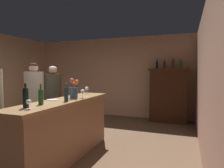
# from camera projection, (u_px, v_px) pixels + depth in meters

# --- Properties ---
(floor) EXTENTS (8.69, 8.69, 0.00)m
(floor) POSITION_uv_depth(u_px,v_px,m) (46.00, 150.00, 3.79)
(floor) COLOR brown
(floor) RESTS_ON ground
(wall_back) EXTENTS (5.57, 0.12, 2.63)m
(wall_back) POSITION_uv_depth(u_px,v_px,m) (111.00, 77.00, 6.89)
(wall_back) COLOR tan
(wall_back) RESTS_ON ground
(wall_right) EXTENTS (0.12, 6.81, 2.63)m
(wall_right) POSITION_uv_depth(u_px,v_px,m) (211.00, 85.00, 2.73)
(wall_right) COLOR tan
(wall_right) RESTS_ON ground
(bar_counter) EXTENTS (0.56, 2.38, 1.02)m
(bar_counter) POSITION_uv_depth(u_px,v_px,m) (65.00, 129.00, 3.39)
(bar_counter) COLOR #886247
(bar_counter) RESTS_ON ground
(display_cabinet) EXTENTS (1.13, 0.48, 1.59)m
(display_cabinet) POSITION_uv_depth(u_px,v_px,m) (168.00, 94.00, 5.92)
(display_cabinet) COLOR black
(display_cabinet) RESTS_ON ground
(wine_bottle_malbec) EXTENTS (0.07, 0.07, 0.32)m
(wine_bottle_malbec) POSITION_uv_depth(u_px,v_px,m) (26.00, 96.00, 2.62)
(wine_bottle_malbec) COLOR black
(wine_bottle_malbec) RESTS_ON bar_counter
(wine_bottle_rose) EXTENTS (0.07, 0.07, 0.29)m
(wine_bottle_rose) POSITION_uv_depth(u_px,v_px,m) (66.00, 93.00, 3.19)
(wine_bottle_rose) COLOR #1D2F3D
(wine_bottle_rose) RESTS_ON bar_counter
(wine_bottle_syrah) EXTENTS (0.07, 0.07, 0.30)m
(wine_bottle_syrah) POSITION_uv_depth(u_px,v_px,m) (41.00, 96.00, 2.89)
(wine_bottle_syrah) COLOR #224D27
(wine_bottle_syrah) RESTS_ON bar_counter
(wine_glass_front) EXTENTS (0.07, 0.07, 0.12)m
(wine_glass_front) POSITION_uv_depth(u_px,v_px,m) (29.00, 102.00, 2.51)
(wine_glass_front) COLOR white
(wine_glass_front) RESTS_ON bar_counter
(wine_glass_mid) EXTENTS (0.08, 0.08, 0.16)m
(wine_glass_mid) POSITION_uv_depth(u_px,v_px,m) (83.00, 92.00, 3.59)
(wine_glass_mid) COLOR white
(wine_glass_mid) RESTS_ON bar_counter
(wine_glass_rear) EXTENTS (0.08, 0.08, 0.15)m
(wine_glass_rear) POSITION_uv_depth(u_px,v_px,m) (87.00, 89.00, 4.29)
(wine_glass_rear) COLOR white
(wine_glass_rear) RESTS_ON bar_counter
(flower_arrangement) EXTENTS (0.16, 0.14, 0.36)m
(flower_arrangement) POSITION_uv_depth(u_px,v_px,m) (74.00, 90.00, 3.56)
(flower_arrangement) COLOR #324770
(flower_arrangement) RESTS_ON bar_counter
(cheese_plate) EXTENTS (0.19, 0.19, 0.01)m
(cheese_plate) POSITION_uv_depth(u_px,v_px,m) (53.00, 100.00, 3.32)
(cheese_plate) COLOR white
(cheese_plate) RESTS_ON bar_counter
(display_bottle_left) EXTENTS (0.07, 0.07, 0.29)m
(display_bottle_left) POSITION_uv_depth(u_px,v_px,m) (157.00, 65.00, 5.99)
(display_bottle_left) COLOR black
(display_bottle_left) RESTS_ON display_cabinet
(display_bottle_midleft) EXTENTS (0.06, 0.06, 0.28)m
(display_bottle_midleft) POSITION_uv_depth(u_px,v_px,m) (165.00, 65.00, 5.91)
(display_bottle_midleft) COLOR #242135
(display_bottle_midleft) RESTS_ON display_cabinet
(display_bottle_center) EXTENTS (0.08, 0.08, 0.33)m
(display_bottle_center) POSITION_uv_depth(u_px,v_px,m) (173.00, 64.00, 5.82)
(display_bottle_center) COLOR #492C15
(display_bottle_center) RESTS_ON display_cabinet
(display_bottle_midright) EXTENTS (0.08, 0.08, 0.31)m
(display_bottle_midright) POSITION_uv_depth(u_px,v_px,m) (181.00, 64.00, 5.75)
(display_bottle_midright) COLOR #2F4D2B
(display_bottle_midright) RESTS_ON display_cabinet
(patron_tall) EXTENTS (0.37, 0.37, 1.62)m
(patron_tall) POSITION_uv_depth(u_px,v_px,m) (53.00, 98.00, 4.61)
(patron_tall) COLOR #436147
(patron_tall) RESTS_ON ground
(patron_in_navy) EXTENTS (0.37, 0.37, 1.66)m
(patron_in_navy) POSITION_uv_depth(u_px,v_px,m) (34.00, 101.00, 3.97)
(patron_in_navy) COLOR maroon
(patron_in_navy) RESTS_ON ground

